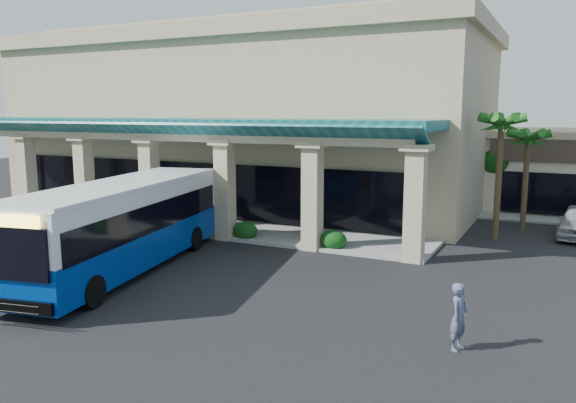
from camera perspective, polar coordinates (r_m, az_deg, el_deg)
The scene contains 8 objects.
ground at distance 21.19m, azimuth -7.11°, elevation -7.47°, with size 110.00×110.00×0.00m, color black.
main_building at distance 38.14m, azimuth -4.00°, elevation 8.57°, with size 30.80×14.80×11.35m, color tan, non-canonical shape.
arcade at distance 30.72m, azimuth -12.67°, elevation 2.96°, with size 30.00×6.20×5.70m, color #0D4F52, non-canonical shape.
palm_0 at distance 28.16m, azimuth 20.64°, elevation 2.98°, with size 2.40×2.40×6.60m, color #1B5917, non-canonical shape.
palm_1 at distance 31.09m, azimuth 23.02°, elevation 2.62°, with size 2.40×2.40×5.80m, color #1B5917, non-canonical shape.
broadleaf_tree at distance 36.27m, azimuth 20.33°, elevation 2.82°, with size 2.60×2.60×4.81m, color #0C370D, non-canonical shape.
transit_bus at distance 22.20m, azimuth -16.37°, elevation -2.49°, with size 2.84×12.18×3.40m, color #023294, non-canonical shape.
pedestrian at distance 15.17m, azimuth 16.98°, elevation -11.14°, with size 0.64×0.42×1.75m, color #4E5773.
Camera 1 is at (11.31, -16.88, 6.02)m, focal length 35.00 mm.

